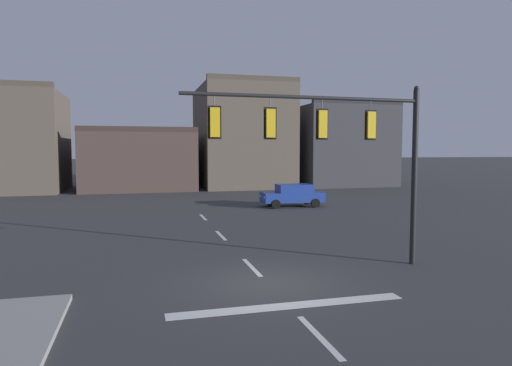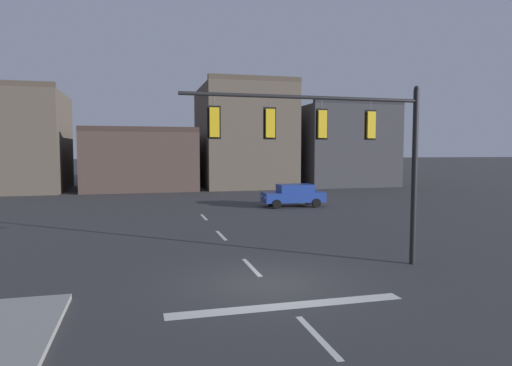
% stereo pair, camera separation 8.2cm
% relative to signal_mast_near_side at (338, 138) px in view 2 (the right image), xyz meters
% --- Properties ---
extents(ground_plane, '(400.00, 400.00, 0.00)m').
position_rel_signal_mast_near_side_xyz_m(ground_plane, '(-2.72, -0.96, -4.48)').
color(ground_plane, '#353538').
extents(stop_bar_paint, '(6.40, 0.50, 0.01)m').
position_rel_signal_mast_near_side_xyz_m(stop_bar_paint, '(-2.72, -2.96, -4.47)').
color(stop_bar_paint, silver).
rests_on(stop_bar_paint, ground).
extents(lane_centreline, '(0.16, 26.40, 0.01)m').
position_rel_signal_mast_near_side_xyz_m(lane_centreline, '(-2.72, 1.04, -4.47)').
color(lane_centreline, silver).
rests_on(lane_centreline, ground).
extents(signal_mast_near_side, '(8.33, 0.47, 6.31)m').
position_rel_signal_mast_near_side_xyz_m(signal_mast_near_side, '(0.00, 0.00, 0.00)').
color(signal_mast_near_side, black).
rests_on(signal_mast_near_side, ground).
extents(car_lot_nearside, '(4.50, 2.02, 1.61)m').
position_rel_signal_mast_near_side_xyz_m(car_lot_nearside, '(4.24, 16.51, -3.62)').
color(car_lot_nearside, navy).
rests_on(car_lot_nearside, ground).
extents(building_row, '(43.29, 12.80, 11.41)m').
position_rel_signal_mast_near_side_xyz_m(building_row, '(0.65, 35.16, 0.04)').
color(building_row, brown).
rests_on(building_row, ground).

